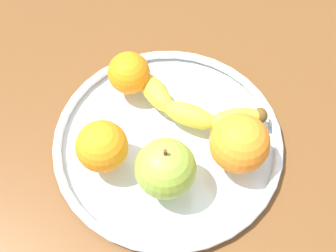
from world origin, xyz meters
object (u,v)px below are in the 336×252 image
object	(u,v)px
banana	(196,109)
orange_front_right	(129,73)
orange_front_left	(102,146)
orange_back_right	(239,143)
fruit_bowl	(168,141)
apple	(166,169)

from	to	relation	value
banana	orange_front_right	distance (cm)	10.72
orange_front_left	orange_front_right	size ratio (longest dim) A/B	1.11
orange_back_right	fruit_bowl	bearing A→B (deg)	-160.59
fruit_bowl	orange_front_right	distance (cm)	11.04
fruit_bowl	orange_front_right	size ratio (longest dim) A/B	5.24
apple	orange_front_left	distance (cm)	8.70
orange_back_right	orange_front_right	size ratio (longest dim) A/B	1.27
orange_front_left	orange_back_right	world-z (taller)	orange_back_right
banana	orange_front_right	xyz separation A→B (cm)	(-10.48, -1.75, 1.46)
orange_front_right	orange_back_right	bearing A→B (deg)	-0.96
fruit_bowl	orange_back_right	xyz separation A→B (cm)	(8.93, 3.15, 4.73)
banana	apple	size ratio (longest dim) A/B	2.31
orange_back_right	orange_front_right	bearing A→B (deg)	179.04
apple	orange_back_right	distance (cm)	9.90
banana	orange_back_right	distance (cm)	8.74
banana	orange_front_left	world-z (taller)	orange_front_left
orange_front_left	orange_front_right	world-z (taller)	orange_front_left
fruit_bowl	orange_back_right	world-z (taller)	orange_back_right
apple	orange_front_left	bearing A→B (deg)	-164.21
fruit_bowl	orange_back_right	distance (cm)	10.58
fruit_bowl	banana	bearing A→B (deg)	81.84
banana	apple	distance (cm)	11.20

